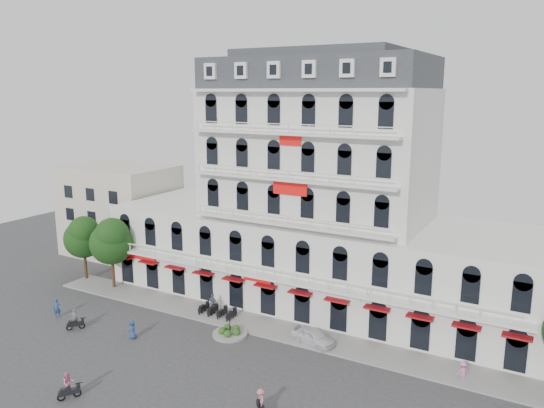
% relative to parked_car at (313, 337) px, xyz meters
% --- Properties ---
extents(ground, '(120.00, 120.00, 0.00)m').
position_rel_parked_car_xyz_m(ground, '(-4.34, -8.11, -0.72)').
color(ground, '#38383A').
rests_on(ground, ground).
extents(sidewalk, '(53.00, 4.00, 0.16)m').
position_rel_parked_car_xyz_m(sidewalk, '(-4.34, 0.89, -0.64)').
color(sidewalk, gray).
rests_on(sidewalk, ground).
extents(main_building, '(45.00, 15.00, 25.80)m').
position_rel_parked_car_xyz_m(main_building, '(-4.34, 9.88, 9.25)').
color(main_building, silver).
rests_on(main_building, ground).
extents(flank_building_west, '(14.00, 10.00, 12.00)m').
position_rel_parked_car_xyz_m(flank_building_west, '(-34.34, 11.89, 5.28)').
color(flank_building_west, beige).
rests_on(flank_building_west, ground).
extents(traffic_island, '(3.20, 3.20, 1.60)m').
position_rel_parked_car_xyz_m(traffic_island, '(-7.34, -2.11, -0.46)').
color(traffic_island, gray).
rests_on(traffic_island, ground).
extents(parked_scooter_row, '(4.40, 1.80, 1.10)m').
position_rel_parked_car_xyz_m(parked_scooter_row, '(-10.69, 0.69, -0.72)').
color(parked_scooter_row, black).
rests_on(parked_scooter_row, ground).
extents(tree_west_outer, '(4.50, 4.48, 7.76)m').
position_rel_parked_car_xyz_m(tree_west_outer, '(-30.28, 1.87, 4.63)').
color(tree_west_outer, '#382314').
rests_on(tree_west_outer, ground).
extents(tree_west_inner, '(4.76, 4.76, 8.25)m').
position_rel_parked_car_xyz_m(tree_west_inner, '(-25.28, 1.37, 4.97)').
color(tree_west_inner, '#382314').
rests_on(tree_west_inner, ground).
extents(parked_car, '(4.49, 2.70, 1.43)m').
position_rel_parked_car_xyz_m(parked_car, '(0.00, 0.00, 0.00)').
color(parked_car, white).
rests_on(parked_car, ground).
extents(rider_west, '(1.23, 1.39, 2.03)m').
position_rel_parked_car_xyz_m(rider_west, '(-20.56, -8.13, 0.17)').
color(rider_west, black).
rests_on(rider_west, ground).
extents(rider_southwest, '(1.09, 1.51, 2.12)m').
position_rel_parked_car_xyz_m(rider_southwest, '(-11.77, -16.28, 0.36)').
color(rider_southwest, black).
rests_on(rider_southwest, ground).
extents(rider_center, '(1.25, 1.36, 1.99)m').
position_rel_parked_car_xyz_m(rider_center, '(1.29, -11.27, 0.31)').
color(rider_center, black).
rests_on(rider_center, ground).
extents(pedestrian_left, '(0.89, 0.63, 1.71)m').
position_rel_parked_car_xyz_m(pedestrian_left, '(-14.60, -6.90, 0.14)').
color(pedestrian_left, navy).
rests_on(pedestrian_left, ground).
extents(pedestrian_mid, '(1.19, 0.61, 1.95)m').
position_rel_parked_car_xyz_m(pedestrian_mid, '(-11.72, 1.39, 0.26)').
color(pedestrian_mid, slate).
rests_on(pedestrian_mid, ground).
extents(pedestrian_right, '(1.24, 1.21, 1.70)m').
position_rel_parked_car_xyz_m(pedestrian_right, '(12.54, -0.05, 0.14)').
color(pedestrian_right, pink).
rests_on(pedestrian_right, ground).
extents(pedestrian_far, '(0.81, 0.78, 1.86)m').
position_rel_parked_car_xyz_m(pedestrian_far, '(-24.34, -7.08, 0.22)').
color(pedestrian_far, navy).
rests_on(pedestrian_far, ground).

